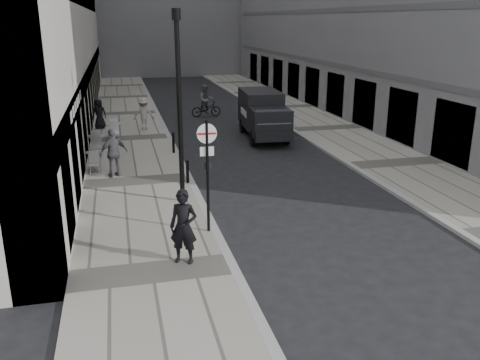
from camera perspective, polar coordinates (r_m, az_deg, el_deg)
The scene contains 16 objects.
ground at distance 10.88m, azimuth 2.34°, elevation -16.13°, with size 120.00×120.00×0.00m, color black.
sidewalk at distance 27.36m, azimuth -12.18°, elevation 4.55°, with size 4.00×60.00×0.12m, color gray.
far_sidewalk at distance 29.69m, azimuth 9.62°, elevation 5.70°, with size 4.00×60.00×0.12m, color gray.
walking_man at distance 12.83m, azimuth -6.36°, elevation -5.24°, with size 0.70×0.46×1.93m, color black.
sign_post at distance 14.30m, azimuth -3.69°, elevation 2.09°, with size 0.56×0.09×3.29m.
lamppost at distance 16.64m, azimuth -6.84°, elevation 9.02°, with size 0.28×0.28×6.25m.
bollard_near at distance 19.28m, azimuth -5.91°, elevation 0.88°, with size 0.11×0.11×0.83m, color black.
bollard_far at distance 23.77m, azimuth -7.49°, elevation 4.13°, with size 0.12×0.12×0.91m, color black.
panel_van at distance 27.06m, azimuth 2.58°, elevation 7.60°, with size 2.29×5.27×2.42m.
cyclist at distance 33.26m, azimuth -3.84°, elevation 8.48°, with size 1.97×0.82×2.07m.
pedestrian_a at distance 20.42m, azimuth -14.00°, elevation 2.96°, with size 1.11×0.46×1.90m, color #545458.
pedestrian_b at distance 29.08m, azimuth -10.74°, elevation 7.30°, with size 1.14×0.66×1.77m, color #A29D95.
pedestrian_c at distance 29.98m, azimuth -15.53°, elevation 7.17°, with size 0.82×0.53×1.67m, color black.
cafe_table_near at distance 21.44m, azimuth -15.99°, elevation 2.19°, with size 0.74×1.67×0.95m.
cafe_table_mid at distance 24.13m, azimuth -15.81°, elevation 3.97°, with size 0.79×1.79×1.02m.
cafe_table_far at distance 26.79m, azimuth -13.94°, elevation 5.43°, with size 0.80×1.80×1.03m.
Camera 1 is at (-2.54, -8.69, 6.03)m, focal length 38.00 mm.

